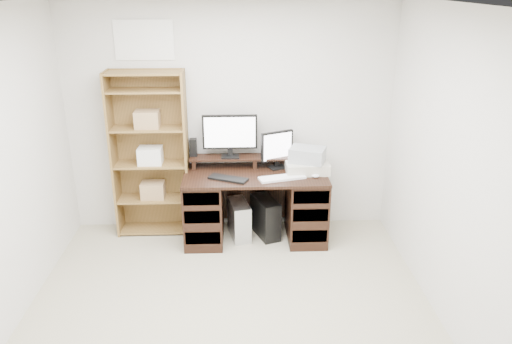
{
  "coord_description": "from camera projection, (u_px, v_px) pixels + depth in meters",
  "views": [
    {
      "loc": [
        0.09,
        -3.22,
        2.66
      ],
      "look_at": [
        0.26,
        1.43,
        0.85
      ],
      "focal_mm": 35.0,
      "sensor_mm": 36.0,
      "label": 1
    }
  ],
  "objects": [
    {
      "name": "speaker",
      "position": [
        193.0,
        147.0,
        5.36
      ],
      "size": [
        0.08,
        0.08,
        0.19
      ],
      "primitive_type": "cube",
      "rotation": [
        0.0,
        0.0,
        -0.0
      ],
      "color": "black",
      "rests_on": "riser_shelf"
    },
    {
      "name": "keyboard_white",
      "position": [
        282.0,
        178.0,
        5.09
      ],
      "size": [
        0.5,
        0.26,
        0.02
      ],
      "primitive_type": "cube",
      "rotation": [
        0.0,
        0.0,
        0.27
      ],
      "color": "white",
      "rests_on": "desk"
    },
    {
      "name": "bookshelf",
      "position": [
        151.0,
        153.0,
        5.33
      ],
      "size": [
        0.8,
        0.3,
        1.8
      ],
      "color": "olive",
      "rests_on": "ground"
    },
    {
      "name": "monitor_wide",
      "position": [
        230.0,
        134.0,
        5.28
      ],
      "size": [
        0.58,
        0.15,
        0.46
      ],
      "rotation": [
        0.0,
        0.0,
        0.01
      ],
      "color": "black",
      "rests_on": "riser_shelf"
    },
    {
      "name": "tower_silver",
      "position": [
        239.0,
        219.0,
        5.45
      ],
      "size": [
        0.26,
        0.44,
        0.41
      ],
      "primitive_type": "cube",
      "rotation": [
        0.0,
        0.0,
        0.22
      ],
      "color": "#B9BBC0",
      "rests_on": "ground"
    },
    {
      "name": "mouse",
      "position": [
        316.0,
        176.0,
        5.12
      ],
      "size": [
        0.09,
        0.07,
        0.03
      ],
      "primitive_type": "ellipsoid",
      "rotation": [
        0.0,
        0.0,
        0.15
      ],
      "color": "silver",
      "rests_on": "desk"
    },
    {
      "name": "printer",
      "position": [
        307.0,
        167.0,
        5.27
      ],
      "size": [
        0.45,
        0.34,
        0.11
      ],
      "primitive_type": "cube",
      "rotation": [
        0.0,
        0.0,
        0.01
      ],
      "color": "#BBB6A3",
      "rests_on": "desk"
    },
    {
      "name": "basket",
      "position": [
        307.0,
        155.0,
        5.22
      ],
      "size": [
        0.42,
        0.36,
        0.15
      ],
      "primitive_type": "cube",
      "rotation": [
        0.0,
        0.0,
        -0.36
      ],
      "color": "#9A9FA4",
      "rests_on": "printer"
    },
    {
      "name": "desk",
      "position": [
        255.0,
        205.0,
        5.36
      ],
      "size": [
        1.5,
        0.7,
        0.75
      ],
      "color": "black",
      "rests_on": "ground"
    },
    {
      "name": "tower_black",
      "position": [
        266.0,
        217.0,
        5.47
      ],
      "size": [
        0.32,
        0.47,
        0.43
      ],
      "rotation": [
        0.0,
        0.0,
        0.36
      ],
      "color": "black",
      "rests_on": "ground"
    },
    {
      "name": "riser_shelf",
      "position": [
        255.0,
        159.0,
        5.39
      ],
      "size": [
        1.4,
        0.22,
        0.12
      ],
      "color": "black",
      "rests_on": "desk"
    },
    {
      "name": "monitor_small",
      "position": [
        277.0,
        148.0,
        5.32
      ],
      "size": [
        0.35,
        0.21,
        0.41
      ],
      "rotation": [
        0.0,
        0.0,
        0.43
      ],
      "color": "black",
      "rests_on": "desk"
    },
    {
      "name": "room",
      "position": [
        226.0,
        193.0,
        3.51
      ],
      "size": [
        3.54,
        4.04,
        2.54
      ],
      "color": "#B1A98C",
      "rests_on": "ground"
    },
    {
      "name": "keyboard_black",
      "position": [
        228.0,
        179.0,
        5.07
      ],
      "size": [
        0.42,
        0.29,
        0.02
      ],
      "primitive_type": "cube",
      "rotation": [
        0.0,
        0.0,
        -0.43
      ],
      "color": "black",
      "rests_on": "desk"
    }
  ]
}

